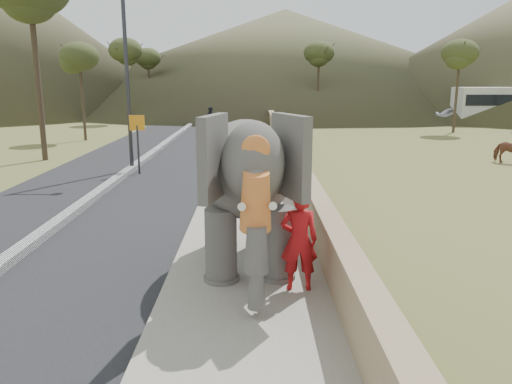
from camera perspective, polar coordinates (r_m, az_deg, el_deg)
ground at (r=9.73m, az=-1.18°, el=-10.33°), size 160.00×160.00×0.00m
road at (r=20.00m, az=-15.24°, el=1.40°), size 7.00×120.00×0.03m
median at (r=19.98m, az=-15.25°, el=1.67°), size 0.35×120.00×0.22m
walkway at (r=19.31m, az=-0.75°, el=1.64°), size 3.00×120.00×0.15m
parapet at (r=19.28m, az=4.16°, el=3.03°), size 0.30×120.00×1.10m
lamppost at (r=21.47m, az=-13.84°, el=15.28°), size 1.76×0.36×8.00m
signboard at (r=20.68m, az=-13.39°, el=6.44°), size 0.60×0.08×2.40m
cow at (r=25.65m, az=27.10°, el=4.27°), size 1.60×1.42×1.25m
distant_car at (r=46.54m, az=22.33°, el=8.07°), size 4.55×3.04×1.44m
hill_far at (r=79.15m, az=3.31°, el=15.12°), size 80.00×80.00×14.00m
elephant_and_man at (r=9.94m, az=-1.06°, el=0.29°), size 2.50×4.37×3.06m
motorcyclist at (r=35.36m, az=-4.92°, el=7.80°), size 1.10×1.81×1.91m
trees at (r=34.47m, az=-1.55°, el=12.83°), size 47.54×42.32×9.40m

